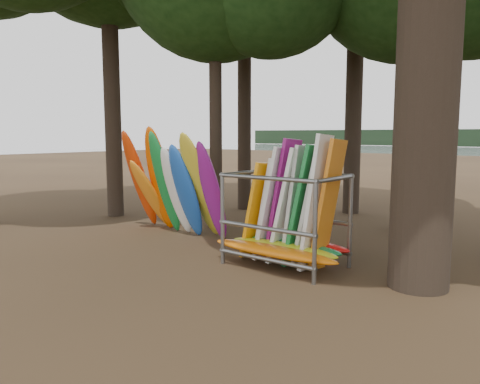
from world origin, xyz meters
The scene contains 3 objects.
ground centered at (0.00, 0.00, 0.00)m, with size 120.00×120.00×0.00m, color #47331E.
kayak_row centered at (-1.96, 1.35, 1.39)m, with size 3.72×1.75×3.21m.
storage_rack centered at (2.33, 0.69, 0.98)m, with size 3.11×1.54×2.90m.
Camera 1 is at (7.87, -7.75, 2.88)m, focal length 35.00 mm.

